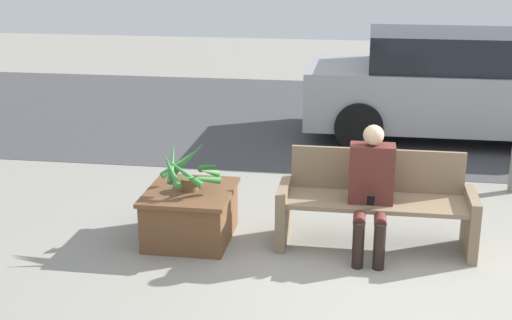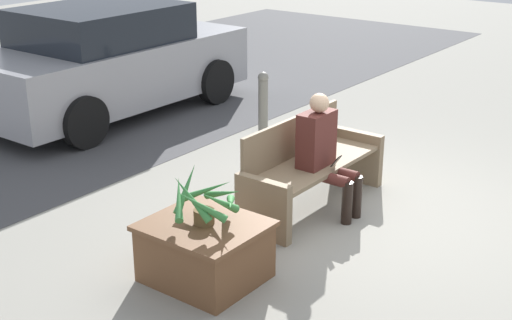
# 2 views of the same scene
# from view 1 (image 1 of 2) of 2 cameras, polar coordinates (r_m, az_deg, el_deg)

# --- Properties ---
(ground_plane) EXTENTS (30.00, 30.00, 0.00)m
(ground_plane) POSITION_cam_1_polar(r_m,az_deg,el_deg) (6.28, 11.17, -9.27)
(ground_plane) COLOR gray
(road_surface) EXTENTS (20.00, 6.00, 0.01)m
(road_surface) POSITION_cam_1_polar(r_m,az_deg,el_deg) (11.66, 10.29, 3.26)
(road_surface) COLOR #424244
(road_surface) RESTS_ON ground_plane
(bench) EXTENTS (1.81, 0.59, 0.88)m
(bench) POSITION_cam_1_polar(r_m,az_deg,el_deg) (6.75, 9.56, -3.42)
(bench) COLOR #7A664C
(bench) RESTS_ON ground_plane
(person_seated) EXTENTS (0.40, 0.58, 1.20)m
(person_seated) POSITION_cam_1_polar(r_m,az_deg,el_deg) (6.49, 9.20, -1.95)
(person_seated) COLOR #51231E
(person_seated) RESTS_ON ground_plane
(planter_box) EXTENTS (0.82, 0.91, 0.50)m
(planter_box) POSITION_cam_1_polar(r_m,az_deg,el_deg) (6.86, -5.27, -4.22)
(planter_box) COLOR brown
(planter_box) RESTS_ON ground_plane
(potted_plant) EXTENTS (0.63, 0.64, 0.45)m
(potted_plant) POSITION_cam_1_polar(r_m,az_deg,el_deg) (6.71, -5.38, -0.84)
(potted_plant) COLOR brown
(potted_plant) RESTS_ON planter_box
(parked_car) EXTENTS (4.04, 1.98, 1.53)m
(parked_car) POSITION_cam_1_polar(r_m,az_deg,el_deg) (10.63, 15.07, 5.73)
(parked_car) COLOR #99999E
(parked_car) RESTS_ON ground_plane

